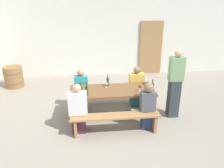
{
  "coord_description": "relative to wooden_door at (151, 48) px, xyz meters",
  "views": [
    {
      "loc": [
        -0.55,
        -4.8,
        2.75
      ],
      "look_at": [
        0.0,
        0.0,
        0.9
      ],
      "focal_mm": 34.22,
      "sensor_mm": 36.0,
      "label": 1
    }
  ],
  "objects": [
    {
      "name": "seated_guest_near_1",
      "position": [
        -1.21,
        -4.02,
        -0.51
      ],
      "size": [
        0.33,
        0.24,
        1.11
      ],
      "rotation": [
        0.0,
        0.0,
        1.57
      ],
      "color": "navy",
      "rests_on": "ground"
    },
    {
      "name": "back_wall",
      "position": [
        -1.96,
        0.14,
        0.55
      ],
      "size": [
        14.0,
        0.2,
        3.2
      ],
      "primitive_type": "cube",
      "color": "silver",
      "rests_on": "ground"
    },
    {
      "name": "wine_bottle_0",
      "position": [
        -2.69,
        -3.79,
        -0.17
      ],
      "size": [
        0.07,
        0.07,
        0.35
      ],
      "color": "#194723",
      "rests_on": "tasting_table"
    },
    {
      "name": "wine_bottle_3",
      "position": [
        -1.02,
        -3.69,
        -0.18
      ],
      "size": [
        0.08,
        0.08,
        0.31
      ],
      "color": "#234C2D",
      "rests_on": "tasting_table"
    },
    {
      "name": "standing_host",
      "position": [
        -0.41,
        -3.55,
        -0.21
      ],
      "size": [
        0.34,
        0.24,
        1.73
      ],
      "rotation": [
        0.0,
        0.0,
        3.14
      ],
      "color": "#2E353B",
      "rests_on": "ground"
    },
    {
      "name": "wine_glass_1",
      "position": [
        -2.08,
        -3.27,
        -0.17
      ],
      "size": [
        0.08,
        0.08,
        0.18
      ],
      "color": "silver",
      "rests_on": "tasting_table"
    },
    {
      "name": "tasting_table",
      "position": [
        -1.96,
        -3.44,
        -0.38
      ],
      "size": [
        2.06,
        0.86,
        0.75
      ],
      "color": "brown",
      "rests_on": "ground"
    },
    {
      "name": "wine_bottle_1",
      "position": [
        -2.57,
        -3.69,
        -0.19
      ],
      "size": [
        0.07,
        0.07,
        0.31
      ],
      "color": "#194723",
      "rests_on": "tasting_table"
    },
    {
      "name": "wine_bottle_2",
      "position": [
        -2.03,
        -3.17,
        -0.18
      ],
      "size": [
        0.06,
        0.06,
        0.3
      ],
      "color": "#234C2D",
      "rests_on": "tasting_table"
    },
    {
      "name": "wine_glass_0",
      "position": [
        -1.3,
        -3.61,
        -0.17
      ],
      "size": [
        0.07,
        0.07,
        0.17
      ],
      "color": "silver",
      "rests_on": "tasting_table"
    },
    {
      "name": "seated_guest_far_0",
      "position": [
        -2.72,
        -2.86,
        -0.52
      ],
      "size": [
        0.36,
        0.24,
        1.12
      ],
      "rotation": [
        0.0,
        0.0,
        -1.57
      ],
      "color": "#354344",
      "rests_on": "ground"
    },
    {
      "name": "seated_guest_far_1",
      "position": [
        -1.21,
        -2.86,
        -0.51
      ],
      "size": [
        0.4,
        0.24,
        1.14
      ],
      "rotation": [
        0.0,
        0.0,
        -1.57
      ],
      "color": "#29535C",
      "rests_on": "ground"
    },
    {
      "name": "bench_far",
      "position": [
        -1.96,
        -2.71,
        -0.7
      ],
      "size": [
        1.96,
        0.3,
        0.45
      ],
      "color": "#9E7247",
      "rests_on": "ground"
    },
    {
      "name": "wooden_door",
      "position": [
        0.0,
        0.0,
        0.0
      ],
      "size": [
        0.9,
        0.06,
        2.1
      ],
      "primitive_type": "cube",
      "color": "#9E7247",
      "rests_on": "ground"
    },
    {
      "name": "ground_plane",
      "position": [
        -1.96,
        -3.44,
        -1.05
      ],
      "size": [
        24.0,
        24.0,
        0.0
      ],
      "primitive_type": "plane",
      "color": "gray"
    },
    {
      "name": "seated_guest_near_0",
      "position": [
        -2.77,
        -4.02,
        -0.51
      ],
      "size": [
        0.4,
        0.24,
        1.15
      ],
      "rotation": [
        0.0,
        0.0,
        1.57
      ],
      "color": "#4F293B",
      "rests_on": "ground"
    },
    {
      "name": "bench_near",
      "position": [
        -1.96,
        -4.17,
        -0.7
      ],
      "size": [
        1.96,
        0.3,
        0.45
      ],
      "color": "#9E7247",
      "rests_on": "ground"
    },
    {
      "name": "wine_barrel",
      "position": [
        -5.09,
        -0.96,
        -0.69
      ],
      "size": [
        0.65,
        0.65,
        0.72
      ],
      "color": "olive",
      "rests_on": "ground"
    }
  ]
}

